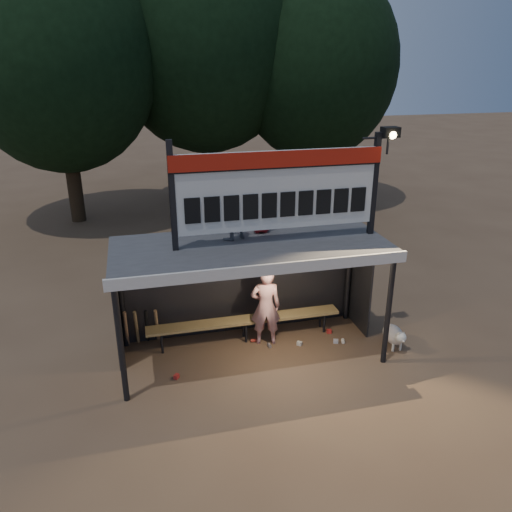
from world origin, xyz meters
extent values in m
plane|color=#503A28|center=(0.00, 0.00, 0.00)|extent=(80.00, 80.00, 0.00)
imported|color=silver|center=(0.38, 0.33, 0.83)|extent=(0.66, 0.50, 1.66)
imported|color=slate|center=(-0.30, 0.33, 2.87)|extent=(0.65, 0.58, 1.10)
imported|color=maroon|center=(0.34, 0.57, 2.76)|extent=(0.43, 0.28, 0.89)
cube|color=#3A3A3C|center=(0.00, 0.00, 2.26)|extent=(5.00, 2.00, 0.12)
cube|color=silver|center=(0.00, -1.02, 2.22)|extent=(5.10, 0.06, 0.20)
cylinder|color=black|center=(-2.40, -0.90, 1.10)|extent=(0.10, 0.10, 2.20)
cylinder|color=black|center=(2.40, -0.90, 1.10)|extent=(0.10, 0.10, 2.20)
cylinder|color=black|center=(-2.40, 0.90, 1.10)|extent=(0.10, 0.10, 2.20)
cylinder|color=black|center=(2.40, 0.90, 1.10)|extent=(0.10, 0.10, 2.20)
cube|color=black|center=(0.00, 1.00, 1.10)|extent=(5.00, 0.04, 2.20)
cube|color=black|center=(-2.50, 0.50, 1.10)|extent=(0.04, 1.00, 2.20)
cube|color=black|center=(2.50, 0.50, 1.10)|extent=(0.04, 1.00, 2.20)
cylinder|color=black|center=(0.00, 1.00, 2.15)|extent=(5.00, 0.06, 0.06)
cube|color=black|center=(-1.35, 0.00, 3.27)|extent=(0.10, 0.10, 1.90)
cube|color=black|center=(2.35, 0.00, 3.27)|extent=(0.10, 0.10, 1.90)
cube|color=silver|center=(0.50, 0.00, 3.27)|extent=(3.80, 0.08, 1.40)
cube|color=#A8190C|center=(0.50, -0.05, 3.83)|extent=(3.80, 0.04, 0.28)
cube|color=black|center=(0.50, -0.06, 3.68)|extent=(3.80, 0.02, 0.03)
cube|color=black|center=(-1.03, -0.05, 3.02)|extent=(0.27, 0.03, 0.45)
cube|color=black|center=(-0.69, -0.05, 3.02)|extent=(0.27, 0.03, 0.45)
cube|color=black|center=(-0.35, -0.05, 3.02)|extent=(0.27, 0.03, 0.45)
cube|color=black|center=(-0.01, -0.05, 3.02)|extent=(0.27, 0.03, 0.45)
cube|color=black|center=(0.33, -0.05, 3.02)|extent=(0.27, 0.03, 0.45)
cube|color=black|center=(0.67, -0.05, 3.02)|extent=(0.27, 0.03, 0.45)
cube|color=black|center=(1.01, -0.05, 3.02)|extent=(0.27, 0.03, 0.45)
cube|color=black|center=(1.35, -0.05, 3.02)|extent=(0.27, 0.03, 0.45)
cube|color=black|center=(1.69, -0.05, 3.02)|extent=(0.27, 0.03, 0.45)
cube|color=black|center=(2.03, -0.05, 3.02)|extent=(0.27, 0.03, 0.45)
cylinder|color=black|center=(2.30, 0.00, 4.12)|extent=(0.50, 0.04, 0.04)
cylinder|color=black|center=(2.55, 0.00, 3.97)|extent=(0.04, 0.04, 0.30)
cube|color=black|center=(2.55, -0.05, 4.22)|extent=(0.30, 0.22, 0.18)
sphere|color=#FFD88C|center=(2.55, -0.14, 4.18)|extent=(0.14, 0.14, 0.14)
cube|color=#987D48|center=(0.00, 0.55, 0.45)|extent=(4.00, 0.35, 0.06)
cylinder|color=black|center=(-1.70, 0.43, 0.23)|extent=(0.05, 0.05, 0.45)
cylinder|color=black|center=(-1.70, 0.67, 0.23)|extent=(0.05, 0.05, 0.45)
cylinder|color=black|center=(0.00, 0.43, 0.23)|extent=(0.05, 0.05, 0.45)
cylinder|color=black|center=(0.00, 0.67, 0.23)|extent=(0.05, 0.05, 0.45)
cylinder|color=black|center=(1.70, 0.43, 0.23)|extent=(0.05, 0.05, 0.45)
cylinder|color=black|center=(1.70, 0.67, 0.23)|extent=(0.05, 0.05, 0.45)
cylinder|color=#302315|center=(-4.00, 10.00, 1.87)|extent=(0.50, 0.50, 3.74)
ellipsoid|color=black|center=(-4.00, 10.00, 5.53)|extent=(6.46, 6.46, 7.48)
cylinder|color=black|center=(1.00, 11.50, 2.09)|extent=(0.50, 0.50, 4.18)
ellipsoid|color=black|center=(1.00, 11.50, 6.18)|extent=(7.22, 7.22, 8.36)
cylinder|color=black|center=(5.00, 10.50, 1.76)|extent=(0.50, 0.50, 3.52)
ellipsoid|color=black|center=(5.00, 10.50, 5.20)|extent=(6.08, 6.08, 7.04)
ellipsoid|color=beige|center=(2.84, -0.43, 0.27)|extent=(0.36, 0.58, 0.36)
sphere|color=silver|center=(2.84, -0.71, 0.36)|extent=(0.22, 0.22, 0.22)
cone|color=beige|center=(2.84, -0.81, 0.34)|extent=(0.10, 0.10, 0.10)
cone|color=beige|center=(2.79, -0.73, 0.46)|extent=(0.06, 0.06, 0.07)
cone|color=beige|center=(2.89, -0.73, 0.46)|extent=(0.06, 0.06, 0.07)
cylinder|color=white|center=(2.76, -0.61, 0.09)|extent=(0.05, 0.05, 0.18)
cylinder|color=silver|center=(2.92, -0.61, 0.09)|extent=(0.05, 0.05, 0.18)
cylinder|color=beige|center=(2.76, -0.25, 0.09)|extent=(0.05, 0.05, 0.18)
cylinder|color=silver|center=(2.92, -0.25, 0.09)|extent=(0.05, 0.05, 0.18)
cylinder|color=beige|center=(2.84, -0.13, 0.34)|extent=(0.04, 0.16, 0.14)
cylinder|color=#926644|center=(-2.36, 0.82, 0.43)|extent=(0.07, 0.27, 0.84)
cylinder|color=olive|center=(-2.16, 0.82, 0.43)|extent=(0.08, 0.30, 0.83)
cylinder|color=black|center=(-1.96, 0.82, 0.43)|extent=(0.07, 0.32, 0.83)
cylinder|color=olive|center=(-1.76, 0.82, 0.43)|extent=(0.09, 0.35, 0.82)
cube|color=#A8211C|center=(-1.52, -0.49, 0.04)|extent=(0.12, 0.12, 0.08)
cylinder|color=#B7B8BD|center=(0.41, 0.13, 0.04)|extent=(0.07, 0.12, 0.07)
cube|color=beige|center=(1.02, 0.05, 0.04)|extent=(0.12, 0.12, 0.08)
cylinder|color=#AE2C1D|center=(0.15, 0.40, 0.04)|extent=(0.13, 0.08, 0.07)
cube|color=#AEAEB3|center=(1.78, -0.05, 0.04)|extent=(0.12, 0.10, 0.08)
cylinder|color=silver|center=(1.92, -0.07, 0.04)|extent=(0.10, 0.13, 0.07)
cube|color=red|center=(1.79, 0.36, 0.04)|extent=(0.11, 0.08, 0.08)
camera|label=1|loc=(-1.95, -8.25, 5.43)|focal=35.00mm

